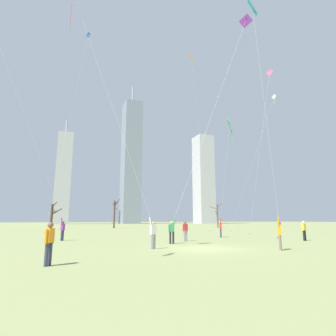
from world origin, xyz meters
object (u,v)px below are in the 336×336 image
Objects in this scene: distant_kite_drifting_right_orange at (194,79)px; bystander_far_off_by_trees at (185,230)px; kite_flyer_foreground_right_purple at (190,179)px; distant_kite_low_near_trees_white at (267,118)px; kite_flyer_far_back_yellow at (42,171)px; kite_flyer_midfield_left_red at (134,174)px; kite_flyer_foreground_left_teal at (276,207)px; bystander_strolling_midfield at (49,241)px; bystander_watching_nearby at (304,230)px; kite_flyer_midfield_center_green at (223,203)px; bare_tree_right_of_center at (115,212)px; distant_kite_drifting_left_pink at (267,91)px; bare_tree_center at (217,215)px; distant_kite_high_overhead_blue at (83,60)px; bare_tree_leftmost at (52,215)px.

bystander_far_off_by_trees is at bearing -119.63° from distant_kite_drifting_right_orange.
kite_flyer_foreground_right_purple reaches higher than distant_kite_low_near_trees_white.
bystander_far_off_by_trees is at bearing 1.25° from kite_flyer_far_back_yellow.
kite_flyer_foreground_left_teal is at bearing -24.15° from kite_flyer_midfield_left_red.
distant_kite_low_near_trees_white is at bearing 19.32° from kite_flyer_far_back_yellow.
bystander_strolling_midfield is (-11.71, -0.70, -1.53)m from kite_flyer_foreground_left_teal.
distant_kite_drifting_right_orange is (0.01, 19.77, 23.72)m from bystander_watching_nearby.
kite_flyer_midfield_center_green is 26.40m from distant_kite_drifting_right_orange.
kite_flyer_midfield_left_red is 2.49× the size of bare_tree_right_of_center.
bystander_watching_nearby is 0.08× the size of distant_kite_drifting_left_pink.
distant_kite_drifting_right_orange reaches higher than bare_tree_center.
bystander_strolling_midfield is at bearing -162.59° from bystander_watching_nearby.
distant_kite_high_overhead_blue reaches higher than bystander_far_off_by_trees.
distant_kite_drifting_left_pink is 3.41× the size of bare_tree_right_of_center.
kite_flyer_midfield_center_green is 0.49× the size of distant_kite_drifting_left_pink.
distant_kite_low_near_trees_white is 39.90m from bare_tree_leftmost.
kite_flyer_midfield_center_green is 10.75m from kite_flyer_foreground_left_teal.
distant_kite_drifting_right_orange is at bearing 61.98° from kite_flyer_foreground_right_purple.
distant_kite_drifting_left_pink reaches higher than bare_tree_center.
kite_flyer_midfield_center_green is 36.36m from bare_tree_center.
bystander_far_off_by_trees is 0.05× the size of distant_kite_high_overhead_blue.
bystander_far_off_by_trees is (-4.79, -1.77, -2.40)m from kite_flyer_midfield_center_green.
distant_kite_high_overhead_blue is at bearing -115.46° from bare_tree_right_of_center.
distant_kite_high_overhead_blue is (-9.81, 27.56, 23.02)m from kite_flyer_foreground_left_teal.
bystander_watching_nearby is at bearing -18.38° from bystander_far_off_by_trees.
kite_flyer_foreground_right_purple reaches higher than bystander_watching_nearby.
kite_flyer_foreground_left_teal is 8.84m from bystander_far_off_by_trees.
bystander_watching_nearby is 38.84m from bare_tree_center.
distant_kite_high_overhead_blue is at bearing 81.19° from kite_flyer_far_back_yellow.
kite_flyer_midfield_left_red is 0.77× the size of distant_kite_low_near_trees_white.
bystander_far_off_by_trees is at bearing -91.61° from bare_tree_right_of_center.
bare_tree_right_of_center is at bearing 64.54° from distant_kite_high_overhead_blue.
distant_kite_low_near_trees_white reaches higher than bare_tree_leftmost.
distant_kite_high_overhead_blue is at bearing 161.06° from distant_kite_low_near_trees_white.
distant_kite_drifting_left_pink is (5.01, -11.21, -6.41)m from distant_kite_drifting_right_orange.
distant_kite_high_overhead_blue reaches higher than kite_flyer_foreground_left_teal.
kite_flyer_foreground_right_purple is 12.84× the size of bystander_watching_nearby.
kite_flyer_foreground_left_teal is at bearing -78.19° from bystander_far_off_by_trees.
bystander_far_off_by_trees is at bearing 42.88° from bystander_strolling_midfield.
bystander_far_off_by_trees is 0.26× the size of bare_tree_right_of_center.
distant_kite_high_overhead_blue is 27.15m from bare_tree_leftmost.
distant_kite_high_overhead_blue is (-8.03, 19.04, 24.56)m from bystander_far_off_by_trees.
kite_flyer_midfield_center_green is 0.36× the size of distant_kite_drifting_right_orange.
bare_tree_right_of_center is (-0.71, 46.67, 0.80)m from kite_flyer_foreground_left_teal.
distant_kite_drifting_left_pink is at bearing -31.20° from distant_kite_high_overhead_blue.
bystander_strolling_midfield is at bearing -103.07° from bare_tree_right_of_center.
distant_kite_drifting_left_pink reaches higher than bare_tree_leftmost.
bystander_far_off_by_trees is 23.20m from distant_kite_drifting_left_pink.
kite_flyer_far_back_yellow reaches higher than kite_flyer_midfield_center_green.
kite_flyer_midfield_center_green is at bearing -107.44° from distant_kite_drifting_right_orange.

